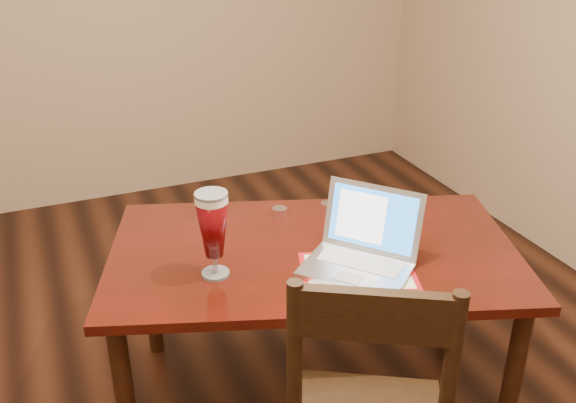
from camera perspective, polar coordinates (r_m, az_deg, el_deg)
name	(u,v)px	position (r m, az deg, el deg)	size (l,w,h in m)	color
dining_table	(311,266)	(2.43, 2.08, -5.79)	(1.71, 1.29, 1.03)	#480E09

